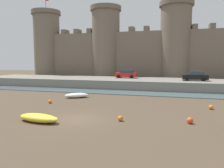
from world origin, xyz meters
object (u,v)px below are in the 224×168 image
object	(u,v)px
mooring_buoy_mid_mud	(120,118)
mooring_buoy_near_shore	(50,102)
mooring_buoy_near_channel	(211,107)
mooring_buoy_off_centre	(190,121)
car_quay_east	(126,74)
car_quay_west	(195,76)
rowboat_near_channel_left	(39,118)
rowboat_near_channel_right	(77,95)

from	to	relation	value
mooring_buoy_mid_mud	mooring_buoy_near_shore	xyz separation A→B (m)	(-9.67, 5.03, -0.02)
mooring_buoy_mid_mud	mooring_buoy_near_shore	size ratio (longest dim) A/B	1.08
mooring_buoy_near_channel	mooring_buoy_mid_mud	bearing A→B (deg)	-139.61
mooring_buoy_off_centre	car_quay_east	bearing A→B (deg)	113.52
mooring_buoy_near_channel	mooring_buoy_near_shore	bearing A→B (deg)	-174.48
mooring_buoy_off_centre	car_quay_west	world-z (taller)	car_quay_west
rowboat_near_channel_left	mooring_buoy_near_channel	bearing A→B (deg)	31.71
rowboat_near_channel_right	mooring_buoy_near_channel	distance (m)	16.46
mooring_buoy_near_shore	mooring_buoy_mid_mud	bearing A→B (deg)	-27.46
rowboat_near_channel_right	car_quay_east	xyz separation A→B (m)	(3.52, 15.03, 2.03)
car_quay_east	mooring_buoy_mid_mud	bearing A→B (deg)	-78.85
rowboat_near_channel_left	mooring_buoy_near_shore	world-z (taller)	rowboat_near_channel_left
rowboat_near_channel_right	mooring_buoy_off_centre	world-z (taller)	rowboat_near_channel_right
car_quay_west	car_quay_east	world-z (taller)	same
mooring_buoy_off_centre	car_quay_east	distance (m)	25.88
rowboat_near_channel_right	mooring_buoy_off_centre	bearing A→B (deg)	-31.98
mooring_buoy_mid_mud	mooring_buoy_near_channel	size ratio (longest dim) A/B	0.97
rowboat_near_channel_left	mooring_buoy_near_shore	xyz separation A→B (m)	(-3.33, 7.10, -0.14)
rowboat_near_channel_left	mooring_buoy_near_shore	bearing A→B (deg)	115.14
mooring_buoy_mid_mud	mooring_buoy_near_channel	world-z (taller)	mooring_buoy_near_channel
mooring_buoy_mid_mud	mooring_buoy_near_shore	world-z (taller)	mooring_buoy_mid_mud
mooring_buoy_near_shore	car_quay_west	size ratio (longest dim) A/B	0.10
mooring_buoy_mid_mud	mooring_buoy_near_shore	distance (m)	10.90
car_quay_west	mooring_buoy_off_centre	bearing A→B (deg)	-95.81
mooring_buoy_off_centre	mooring_buoy_near_channel	distance (m)	6.42
mooring_buoy_near_channel	car_quay_east	distance (m)	21.91
car_quay_west	rowboat_near_channel_right	bearing A→B (deg)	-141.99
mooring_buoy_mid_mud	mooring_buoy_off_centre	xyz separation A→B (m)	(5.48, 0.78, 0.03)
rowboat_near_channel_right	car_quay_west	distance (m)	20.36
mooring_buoy_mid_mud	car_quay_east	bearing A→B (deg)	101.15
rowboat_near_channel_left	rowboat_near_channel_right	world-z (taller)	rowboat_near_channel_left
mooring_buoy_off_centre	mooring_buoy_near_channel	world-z (taller)	mooring_buoy_off_centre
mooring_buoy_near_shore	mooring_buoy_off_centre	world-z (taller)	mooring_buoy_off_centre
mooring_buoy_near_shore	mooring_buoy_off_centre	xyz separation A→B (m)	(15.15, -4.25, 0.04)
rowboat_near_channel_right	car_quay_east	bearing A→B (deg)	76.82
rowboat_near_channel_left	car_quay_east	bearing A→B (deg)	86.71
rowboat_near_channel_left	mooring_buoy_off_centre	distance (m)	12.16
mooring_buoy_mid_mud	rowboat_near_channel_right	bearing A→B (deg)	131.54
car_quay_west	mooring_buoy_mid_mud	bearing A→B (deg)	-109.22
mooring_buoy_mid_mud	mooring_buoy_off_centre	bearing A→B (deg)	8.10
rowboat_near_channel_right	mooring_buoy_mid_mud	world-z (taller)	rowboat_near_channel_right
car_quay_east	rowboat_near_channel_left	bearing A→B (deg)	-93.29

